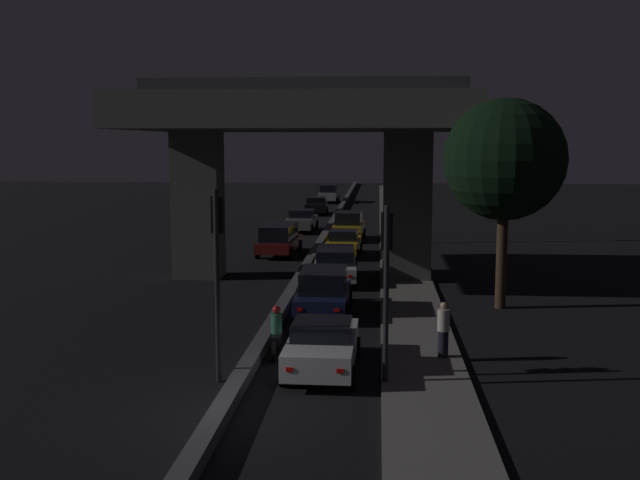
{
  "coord_description": "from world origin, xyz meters",
  "views": [
    {
      "loc": [
        3.5,
        -16.3,
        6.21
      ],
      "look_at": [
        0.73,
        19.08,
        1.59
      ],
      "focal_mm": 42.0,
      "sensor_mm": 36.0,
      "label": 1
    }
  ],
  "objects": [
    {
      "name": "ground_plane",
      "position": [
        0.0,
        0.0,
        0.0
      ],
      "size": [
        200.0,
        200.0,
        0.0
      ],
      "primitive_type": "plane",
      "color": "black"
    },
    {
      "name": "median_divider",
      "position": [
        0.0,
        35.0,
        0.17
      ],
      "size": [
        0.44,
        126.0,
        0.34
      ],
      "primitive_type": "cube",
      "color": "#4C4C51",
      "rests_on": "ground_plane"
    },
    {
      "name": "sidewalk_right",
      "position": [
        4.78,
        28.0,
        0.06
      ],
      "size": [
        2.31,
        126.0,
        0.12
      ],
      "primitive_type": "cube",
      "color": "slate",
      "rests_on": "ground_plane"
    },
    {
      "name": "elevated_overpass",
      "position": [
        0.0,
        17.53,
        6.81
      ],
      "size": [
        14.88,
        11.28,
        9.11
      ],
      "color": "#5B5956",
      "rests_on": "ground_plane"
    },
    {
      "name": "traffic_light_left_of_median",
      "position": [
        -0.62,
        2.49,
        3.45
      ],
      "size": [
        0.3,
        0.49,
        5.06
      ],
      "color": "black",
      "rests_on": "ground_plane"
    },
    {
      "name": "traffic_light_right_of_median",
      "position": [
        3.72,
        2.49,
        3.19
      ],
      "size": [
        0.3,
        0.49,
        4.67
      ],
      "color": "black",
      "rests_on": "ground_plane"
    },
    {
      "name": "street_lamp",
      "position": [
        4.15,
        29.94,
        4.65
      ],
      "size": [
        1.98,
        0.32,
        7.91
      ],
      "color": "#2D2D30",
      "rests_on": "ground_plane"
    },
    {
      "name": "car_white_lead",
      "position": [
        2.01,
        3.51,
        0.73
      ],
      "size": [
        2.0,
        4.31,
        1.42
      ],
      "rotation": [
        0.0,
        0.0,
        1.56
      ],
      "color": "silver",
      "rests_on": "ground_plane"
    },
    {
      "name": "car_dark_blue_second",
      "position": [
        1.54,
        10.43,
        0.85
      ],
      "size": [
        1.99,
        4.31,
        1.65
      ],
      "rotation": [
        0.0,
        0.0,
        1.56
      ],
      "color": "#141938",
      "rests_on": "ground_plane"
    },
    {
      "name": "car_white_third",
      "position": [
        1.6,
        16.8,
        0.82
      ],
      "size": [
        2.17,
        4.8,
        1.53
      ],
      "rotation": [
        0.0,
        0.0,
        1.61
      ],
      "color": "silver",
      "rests_on": "ground_plane"
    },
    {
      "name": "car_taxi_yellow_fourth",
      "position": [
        1.62,
        24.46,
        0.72
      ],
      "size": [
        2.01,
        4.12,
        1.45
      ],
      "rotation": [
        0.0,
        0.0,
        1.52
      ],
      "color": "gold",
      "rests_on": "ground_plane"
    },
    {
      "name": "car_taxi_yellow_fifth",
      "position": [
        1.62,
        31.34,
        0.93
      ],
      "size": [
        2.09,
        3.99,
        1.82
      ],
      "rotation": [
        0.0,
        0.0,
        1.53
      ],
      "color": "gold",
      "rests_on": "ground_plane"
    },
    {
      "name": "car_dark_red_lead_oncoming",
      "position": [
        -1.99,
        24.65,
        0.93
      ],
      "size": [
        2.2,
        4.83,
        1.72
      ],
      "rotation": [
        0.0,
        0.0,
        -1.62
      ],
      "color": "#591414",
      "rests_on": "ground_plane"
    },
    {
      "name": "car_grey_second_oncoming",
      "position": [
        -1.87,
        35.71,
        0.79
      ],
      "size": [
        2.09,
        4.59,
        1.55
      ],
      "rotation": [
        0.0,
        0.0,
        -1.6
      ],
      "color": "#515459",
      "rests_on": "ground_plane"
    },
    {
      "name": "car_black_third_oncoming",
      "position": [
        -1.89,
        48.46,
        0.78
      ],
      "size": [
        2.15,
        4.22,
        1.5
      ],
      "rotation": [
        0.0,
        0.0,
        -1.53
      ],
      "color": "black",
      "rests_on": "ground_plane"
    },
    {
      "name": "car_silver_fourth_oncoming",
      "position": [
        -1.69,
        61.71,
        0.96
      ],
      "size": [
        2.06,
        4.75,
        1.88
      ],
      "rotation": [
        0.0,
        0.0,
        -1.59
      ],
      "color": "gray",
      "rests_on": "ground_plane"
    },
    {
      "name": "motorcycle_black_filtering_near",
      "position": [
        0.56,
        4.88,
        0.63
      ],
      "size": [
        0.33,
        1.86,
        1.5
      ],
      "rotation": [
        0.0,
        0.0,
        1.6
      ],
      "color": "black",
      "rests_on": "ground_plane"
    },
    {
      "name": "motorcycle_white_filtering_mid",
      "position": [
        0.64,
        12.64,
        0.6
      ],
      "size": [
        0.34,
        1.93,
        1.41
      ],
      "rotation": [
        0.0,
        0.0,
        1.49
      ],
      "color": "black",
      "rests_on": "ground_plane"
    },
    {
      "name": "pedestrian_on_sidewalk",
      "position": [
        5.39,
        4.73,
        0.92
      ],
      "size": [
        0.35,
        0.35,
        1.6
      ],
      "color": "black",
      "rests_on": "sidewalk_right"
    },
    {
      "name": "roadside_tree_kerbside_near",
      "position": [
        8.14,
        11.9,
        5.57
      ],
      "size": [
        4.53,
        4.53,
        7.86
      ],
      "color": "#38281C",
      "rests_on": "ground_plane"
    }
  ]
}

